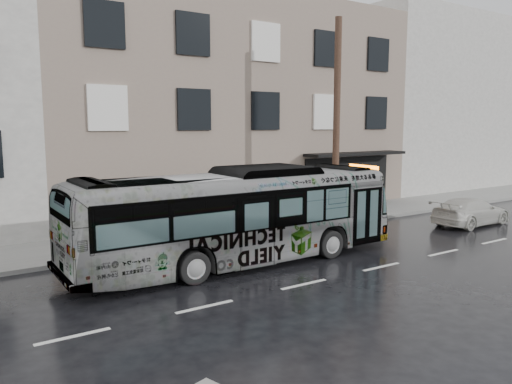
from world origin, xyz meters
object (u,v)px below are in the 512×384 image
Objects in this scene: sign_post at (353,194)px; bus at (238,216)px; white_sedan at (471,211)px; utility_pole_front at (337,122)px.

bus is at bearing -160.18° from sign_post.
bus reaches higher than white_sedan.
sign_post is at bearing 0.00° from utility_pole_front.
sign_post is 8.52m from bus.
white_sedan is (5.25, -3.34, -4.03)m from utility_pole_front.
white_sedan is (4.15, -3.34, -0.73)m from sign_post.
utility_pole_front is 8.10m from bus.
bus is at bearing -157.32° from utility_pole_front.
utility_pole_front reaches higher than white_sedan.
white_sedan is at bearing -32.45° from utility_pole_front.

